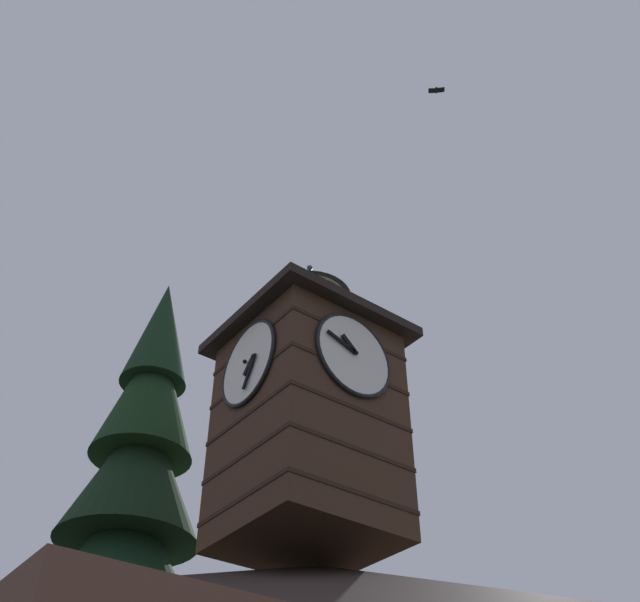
% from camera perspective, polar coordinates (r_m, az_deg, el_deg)
% --- Properties ---
extents(clock_tower, '(4.08, 4.08, 7.93)m').
position_cam_1_polar(clock_tower, '(18.01, -0.92, -8.21)').
color(clock_tower, '#422B1E').
rests_on(clock_tower, building_main).
extents(flying_bird_high, '(0.45, 0.43, 0.12)m').
position_cam_1_polar(flying_bird_high, '(23.20, 8.78, 15.45)').
color(flying_bird_high, black).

